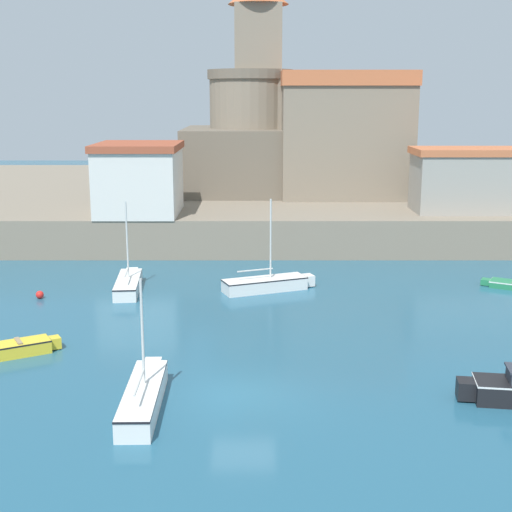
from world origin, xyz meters
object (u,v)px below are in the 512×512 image
Objects in this scene: sailboat_white_1 at (127,283)px; sailboat_white_2 at (265,283)px; dinghy_yellow_5 at (20,347)px; church at (326,125)px; sailboat_white_0 at (142,396)px; mooring_buoy at (38,295)px; fortress at (249,148)px; harbor_shed_near_wharf at (137,178)px; dinghy_green_3 at (511,284)px; harbor_shed_mid_row at (464,180)px.

sailboat_white_2 is (8.19, -0.03, 0.01)m from sailboat_white_1.
sailboat_white_1 is at bearing 74.68° from dinghy_yellow_5.
church reaches higher than dinghy_yellow_5.
sailboat_white_0 is 1.08× the size of sailboat_white_1.
sailboat_white_0 is 16.51m from sailboat_white_1.
mooring_buoy is (-4.73, -1.74, -0.20)m from sailboat_white_1.
sailboat_white_2 reaches higher than sailboat_white_0.
sailboat_white_1 is at bearing -106.87° from fortress.
harbor_shed_near_wharf is at bearing 84.84° from dinghy_yellow_5.
dinghy_yellow_5 reaches higher than mooring_buoy.
church is at bearing 42.38° from harbor_shed_near_wharf.
mooring_buoy is 0.04× the size of fortress.
sailboat_white_2 is at bearing -87.19° from fortress.
sailboat_white_1 reaches higher than sailboat_white_0.
church is (18.77, 26.44, 8.37)m from mooring_buoy.
dinghy_green_3 is 0.43× the size of harbor_shed_mid_row.
sailboat_white_0 is at bearing -104.62° from church.
dinghy_green_3 is at bearing 40.48° from sailboat_white_0.
church reaches higher than fortress.
dinghy_yellow_5 is 0.18× the size of church.
church reaches higher than dinghy_green_3.
mooring_buoy is 31.35m from harbor_shed_mid_row.
sailboat_white_1 is at bearing 179.78° from sailboat_white_2.
harbor_shed_mid_row is at bearing 89.12° from dinghy_green_3.
church is 7.40m from fortress.
harbor_shed_near_wharf reaches higher than sailboat_white_1.
sailboat_white_2 is 0.31× the size of church.
sailboat_white_2 is 12.63× the size of mooring_buoy.
dinghy_green_3 is 1.06× the size of dinghy_yellow_5.
mooring_buoy is 33.49m from church.
sailboat_white_1 is at bearing -85.06° from harbor_shed_near_wharf.
sailboat_white_1 is 22.88m from dinghy_green_3.
dinghy_yellow_5 is 0.40× the size of harbor_shed_mid_row.
mooring_buoy is (-1.83, 8.87, -0.10)m from dinghy_yellow_5.
sailboat_white_1 is at bearing -119.62° from church.
fortress reaches higher than mooring_buoy.
dinghy_green_3 is 27.69m from mooring_buoy.
dinghy_green_3 is 12.45m from harbor_shed_mid_row.
church is at bearing 54.62° from mooring_buoy.
sailboat_white_2 is 0.81× the size of harbor_shed_near_wharf.
fortress is (3.66, 39.40, 6.19)m from sailboat_white_0.
fortress is (-15.83, 22.77, 6.42)m from dinghy_green_3.
harbor_shed_mid_row is at bearing 40.96° from dinghy_yellow_5.
fortress is at bearing 56.80° from harbor_shed_near_wharf.
harbor_shed_mid_row reaches higher than mooring_buoy.
mooring_buoy is (-27.61, -2.22, -0.00)m from dinghy_green_3.
sailboat_white_1 is at bearing 20.22° from mooring_buoy.
church reaches higher than sailboat_white_2.
sailboat_white_2 is 19.64m from harbor_shed_mid_row.
harbor_shed_near_wharf is at bearing -137.62° from church.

